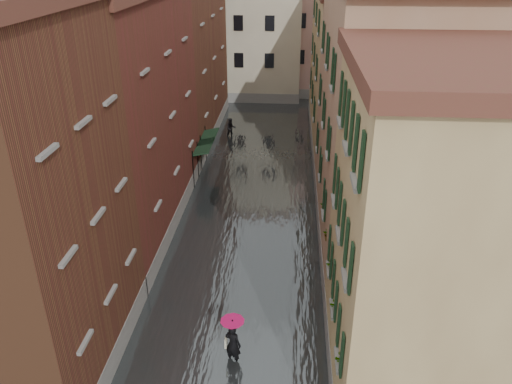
% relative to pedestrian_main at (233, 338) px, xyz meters
% --- Properties ---
extents(ground, '(120.00, 120.00, 0.00)m').
position_rel_pedestrian_main_xyz_m(ground, '(-0.35, 1.57, -1.22)').
color(ground, '#58585A').
rests_on(ground, ground).
extents(floodwater, '(10.00, 60.00, 0.20)m').
position_rel_pedestrian_main_xyz_m(floodwater, '(-0.35, 14.57, -1.12)').
color(floodwater, '#3C4143').
rests_on(floodwater, ground).
extents(building_left_near, '(6.00, 8.00, 13.00)m').
position_rel_pedestrian_main_xyz_m(building_left_near, '(-7.35, -0.43, 5.28)').
color(building_left_near, brown).
rests_on(building_left_near, ground).
extents(building_left_mid, '(6.00, 14.00, 12.50)m').
position_rel_pedestrian_main_xyz_m(building_left_mid, '(-7.35, 10.57, 5.03)').
color(building_left_mid, maroon).
rests_on(building_left_mid, ground).
extents(building_left_far, '(6.00, 16.00, 14.00)m').
position_rel_pedestrian_main_xyz_m(building_left_far, '(-7.35, 25.57, 5.78)').
color(building_left_far, brown).
rests_on(building_left_far, ground).
extents(building_right_near, '(6.00, 8.00, 11.50)m').
position_rel_pedestrian_main_xyz_m(building_right_near, '(6.65, -0.43, 4.53)').
color(building_right_near, '#9E7E51').
rests_on(building_right_near, ground).
extents(building_right_mid, '(6.00, 14.00, 13.00)m').
position_rel_pedestrian_main_xyz_m(building_right_mid, '(6.65, 10.57, 5.28)').
color(building_right_mid, tan).
rests_on(building_right_mid, ground).
extents(building_right_far, '(6.00, 16.00, 11.50)m').
position_rel_pedestrian_main_xyz_m(building_right_far, '(6.65, 25.57, 4.53)').
color(building_right_far, '#9E7E51').
rests_on(building_right_far, ground).
extents(building_end_cream, '(12.00, 9.00, 13.00)m').
position_rel_pedestrian_main_xyz_m(building_end_cream, '(-3.35, 39.57, 5.28)').
color(building_end_cream, beige).
rests_on(building_end_cream, ground).
extents(building_end_pink, '(10.00, 9.00, 12.00)m').
position_rel_pedestrian_main_xyz_m(building_end_pink, '(5.65, 41.57, 4.78)').
color(building_end_pink, tan).
rests_on(building_end_pink, ground).
extents(awning_near, '(1.09, 3.00, 2.80)m').
position_rel_pedestrian_main_xyz_m(awning_near, '(-3.84, 16.46, 1.25)').
color(awning_near, black).
rests_on(awning_near, ground).
extents(awning_far, '(1.09, 3.36, 2.80)m').
position_rel_pedestrian_main_xyz_m(awning_far, '(-3.83, 18.32, 1.26)').
color(awning_far, black).
rests_on(awning_far, ground).
extents(window_planters, '(0.59, 10.92, 0.84)m').
position_rel_pedestrian_main_xyz_m(window_planters, '(3.77, 2.12, 2.29)').
color(window_planters, '#974631').
rests_on(window_planters, ground).
extents(pedestrian_main, '(0.92, 0.92, 2.06)m').
position_rel_pedestrian_main_xyz_m(pedestrian_main, '(0.00, 0.00, 0.00)').
color(pedestrian_main, black).
rests_on(pedestrian_main, ground).
extents(pedestrian_far, '(1.03, 0.93, 1.72)m').
position_rel_pedestrian_main_xyz_m(pedestrian_far, '(-3.04, 25.14, -0.36)').
color(pedestrian_far, black).
rests_on(pedestrian_far, ground).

